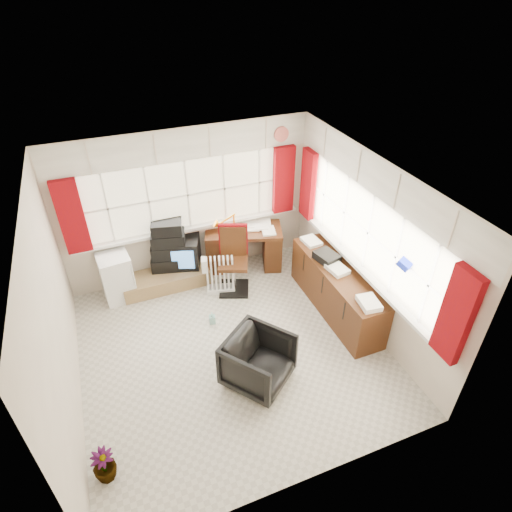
# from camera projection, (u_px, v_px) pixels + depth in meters

# --- Properties ---
(ground) EXTENTS (4.00, 4.00, 0.00)m
(ground) POSITION_uv_depth(u_px,v_px,m) (232.00, 349.00, 5.95)
(ground) COLOR beige
(ground) RESTS_ON ground
(room_walls) EXTENTS (4.00, 4.00, 4.00)m
(room_walls) POSITION_uv_depth(u_px,v_px,m) (228.00, 262.00, 5.09)
(room_walls) COLOR beige
(room_walls) RESTS_ON ground
(window_back) EXTENTS (3.70, 0.12, 3.60)m
(window_back) POSITION_uv_depth(u_px,v_px,m) (191.00, 224.00, 6.88)
(window_back) COLOR beige
(window_back) RESTS_ON room_walls
(window_right) EXTENTS (0.12, 3.70, 3.60)m
(window_right) POSITION_uv_depth(u_px,v_px,m) (361.00, 264.00, 5.99)
(window_right) COLOR beige
(window_right) RESTS_ON room_walls
(curtains) EXTENTS (3.83, 3.83, 1.15)m
(curtains) POSITION_uv_depth(u_px,v_px,m) (269.00, 215.00, 6.10)
(curtains) COLOR maroon
(curtains) RESTS_ON room_walls
(overhead_cabinets) EXTENTS (3.98, 3.98, 0.48)m
(overhead_cabinets) POSITION_uv_depth(u_px,v_px,m) (272.00, 160.00, 5.69)
(overhead_cabinets) COLOR white
(overhead_cabinets) RESTS_ON room_walls
(desk) EXTENTS (1.41, 1.00, 0.77)m
(desk) POSITION_uv_depth(u_px,v_px,m) (244.00, 245.00, 7.34)
(desk) COLOR #4B2711
(desk) RESTS_ON ground
(desk_lamp) EXTENTS (0.20, 0.18, 0.47)m
(desk_lamp) POSITION_uv_depth(u_px,v_px,m) (234.00, 220.00, 6.74)
(desk_lamp) COLOR #FFAC0A
(desk_lamp) RESTS_ON desk
(task_chair) EXTENTS (0.61, 0.62, 1.11)m
(task_chair) POSITION_uv_depth(u_px,v_px,m) (234.00, 256.00, 6.77)
(task_chair) COLOR black
(task_chair) RESTS_ON ground
(office_chair) EXTENTS (1.06, 1.06, 0.70)m
(office_chair) POSITION_uv_depth(u_px,v_px,m) (258.00, 361.00, 5.33)
(office_chair) COLOR black
(office_chair) RESTS_ON ground
(radiator) EXTENTS (0.47, 0.28, 0.66)m
(radiator) POSITION_uv_depth(u_px,v_px,m) (220.00, 278.00, 6.82)
(radiator) COLOR white
(radiator) RESTS_ON ground
(credenza) EXTENTS (0.50, 2.00, 0.85)m
(credenza) POSITION_uv_depth(u_px,v_px,m) (336.00, 290.00, 6.40)
(credenza) COLOR #4B2711
(credenza) RESTS_ON ground
(file_tray) EXTENTS (0.35, 0.41, 0.12)m
(file_tray) POSITION_uv_depth(u_px,v_px,m) (327.00, 257.00, 6.36)
(file_tray) COLOR black
(file_tray) RESTS_ON credenza
(tv_bench) EXTENTS (1.40, 0.50, 0.25)m
(tv_bench) POSITION_uv_depth(u_px,v_px,m) (166.00, 280.00, 7.02)
(tv_bench) COLOR #96784B
(tv_bench) RESTS_ON ground
(crt_tv) EXTENTS (0.68, 0.65, 0.50)m
(crt_tv) POSITION_uv_depth(u_px,v_px,m) (183.00, 251.00, 7.04)
(crt_tv) COLOR black
(crt_tv) RESTS_ON tv_bench
(hifi_stack) EXTENTS (0.71, 0.54, 0.86)m
(hifi_stack) POSITION_uv_depth(u_px,v_px,m) (169.00, 247.00, 6.89)
(hifi_stack) COLOR black
(hifi_stack) RESTS_ON tv_bench
(mini_fridge) EXTENTS (0.50, 0.50, 0.78)m
(mini_fridge) POSITION_uv_depth(u_px,v_px,m) (117.00, 277.00, 6.64)
(mini_fridge) COLOR white
(mini_fridge) RESTS_ON ground
(spray_bottle_a) EXTENTS (0.11, 0.11, 0.27)m
(spray_bottle_a) POSITION_uv_depth(u_px,v_px,m) (199.00, 275.00, 7.11)
(spray_bottle_a) COLOR silver
(spray_bottle_a) RESTS_ON ground
(spray_bottle_b) EXTENTS (0.10, 0.11, 0.19)m
(spray_bottle_b) POSITION_uv_depth(u_px,v_px,m) (212.00, 318.00, 6.32)
(spray_bottle_b) COLOR #89CCC1
(spray_bottle_b) RESTS_ON ground
(flower_vase) EXTENTS (0.24, 0.24, 0.43)m
(flower_vase) POSITION_uv_depth(u_px,v_px,m) (104.00, 465.00, 4.38)
(flower_vase) COLOR black
(flower_vase) RESTS_ON ground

